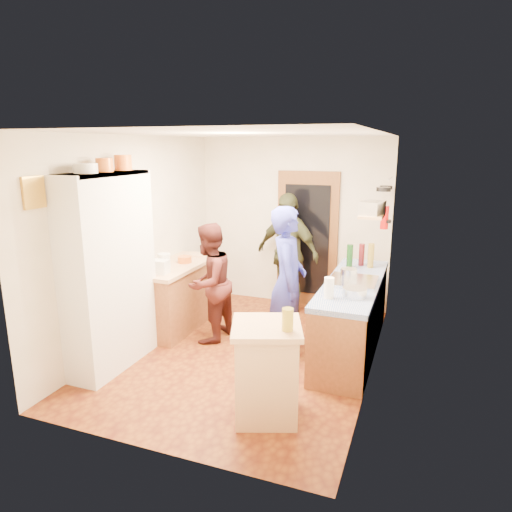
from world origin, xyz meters
The scene contains 44 objects.
floor centered at (0.00, 0.00, -0.01)m, with size 3.00×4.00×0.02m, color brown.
ceiling centered at (0.00, 0.00, 2.61)m, with size 3.00×4.00×0.02m, color silver.
wall_back centered at (0.00, 2.01, 1.30)m, with size 3.00×0.02×2.60m, color beige.
wall_front centered at (0.00, -2.01, 1.30)m, with size 3.00×0.02×2.60m, color beige.
wall_left centered at (-1.51, 0.00, 1.30)m, with size 0.02×4.00×2.60m, color beige.
wall_right centered at (1.51, 0.00, 1.30)m, with size 0.02×4.00×2.60m, color beige.
door_frame centered at (0.25, 1.97, 1.05)m, with size 0.95×0.06×2.10m, color brown.
door_glass centered at (0.25, 1.94, 1.05)m, with size 0.70×0.02×1.70m, color black.
hutch_body centered at (-1.30, -0.80, 1.10)m, with size 0.40×1.20×2.20m, color silver.
hutch_top_shelf centered at (-1.30, -0.80, 2.18)m, with size 0.40×1.14×0.04m, color silver.
plate_stack centered at (-1.30, -1.04, 2.25)m, with size 0.24×0.24×0.10m, color white.
orange_pot_a centered at (-1.30, -0.75, 2.27)m, with size 0.18×0.18×0.14m, color orange.
orange_pot_b centered at (-1.30, -0.42, 2.29)m, with size 0.19×0.19×0.17m, color orange.
left_counter_base centered at (-1.20, 0.45, 0.42)m, with size 0.60×1.40×0.85m, color #975831.
left_counter_top centered at (-1.20, 0.45, 0.88)m, with size 0.64×1.44×0.05m, color tan.
toaster centered at (-1.15, -0.04, 0.99)m, with size 0.23×0.15×0.17m, color white.
kettle centered at (-1.25, 0.24, 0.99)m, with size 0.17×0.17×0.19m, color white.
orange_bowl centered at (-1.12, 0.56, 0.94)m, with size 0.19×0.19×0.09m, color orange.
chopping_board centered at (-1.18, 0.99, 0.91)m, with size 0.30×0.22×0.03m, color tan.
right_counter_base centered at (1.20, 0.50, 0.42)m, with size 0.60×2.20×0.84m, color #975831.
right_counter_top centered at (1.20, 0.50, 0.87)m, with size 0.62×2.22×0.06m, color #1D41AD.
hob centered at (1.20, 0.41, 0.92)m, with size 0.55×0.58×0.04m, color silver.
pot_on_hob centered at (1.15, 0.42, 1.00)m, with size 0.19×0.19×0.13m, color silver.
bottle_a centered at (1.05, 1.09, 1.06)m, with size 0.08×0.08×0.31m, color #143F14.
bottle_b centered at (1.18, 1.26, 1.05)m, with size 0.07×0.07×0.30m, color #591419.
bottle_c centered at (1.31, 1.19, 1.06)m, with size 0.08×0.08×0.32m, color olive.
paper_towel centered at (1.05, -0.23, 1.01)m, with size 0.10×0.10×0.23m, color white.
mixing_bowl centered at (1.30, -0.10, 0.95)m, with size 0.26×0.26×0.10m, color silver.
island_base centered at (0.69, -1.18, 0.43)m, with size 0.55×0.55×0.86m, color tan.
island_top centered at (0.69, -1.18, 0.89)m, with size 0.62×0.62×0.05m, color tan.
cutting_board centered at (0.62, -1.15, 0.90)m, with size 0.35×0.28×0.02m, color white.
oil_jar centered at (0.90, -1.23, 1.01)m, with size 0.10×0.10×0.20m, color #AD9E2D.
pan_rail centered at (1.46, 1.52, 2.05)m, with size 0.02×0.02×0.65m, color silver.
pan_hang_a centered at (1.40, 1.35, 1.92)m, with size 0.18×0.18×0.05m, color black.
pan_hang_b centered at (1.40, 1.55, 1.90)m, with size 0.16×0.16×0.05m, color black.
pan_hang_c centered at (1.40, 1.75, 1.91)m, with size 0.17×0.17×0.05m, color black.
wall_shelf centered at (1.37, 0.45, 1.70)m, with size 0.26×0.42×0.03m, color tan.
radio centered at (1.37, 0.45, 1.79)m, with size 0.22×0.30×0.15m, color silver.
ext_bracket centered at (1.47, 1.70, 1.45)m, with size 0.06×0.10×0.04m, color black.
fire_extinguisher centered at (1.41, 1.70, 1.50)m, with size 0.11×0.11×0.32m, color red.
picture_frame centered at (-1.48, -1.55, 2.05)m, with size 0.03×0.25×0.30m, color gold.
person_hob centered at (0.51, 0.18, 0.90)m, with size 0.66×0.43×1.80m, color #2E33A1.
person_left centered at (-0.54, 0.23, 0.77)m, with size 0.75×0.58×1.54m, color #411A16.
person_back centered at (0.06, 1.55, 0.90)m, with size 1.06×0.44×1.81m, color #353A22.
Camera 1 is at (1.94, -4.80, 2.48)m, focal length 32.00 mm.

